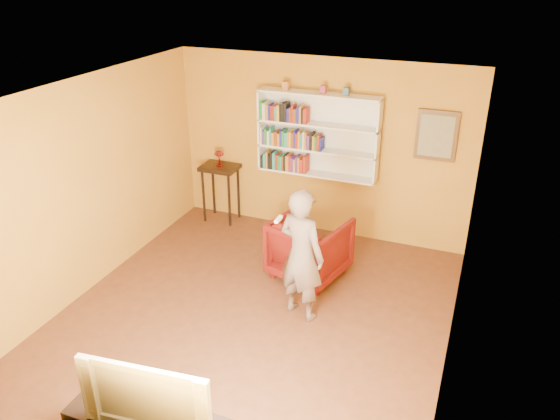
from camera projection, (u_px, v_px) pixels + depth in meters
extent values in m
cube|color=#4E2A19|center=(254.00, 320.00, 6.65)|extent=(5.30, 5.80, 0.12)
cube|color=#B37B21|center=(321.00, 148.00, 8.16)|extent=(5.30, 0.04, 2.70)
cube|color=#B37B21|center=(107.00, 359.00, 3.93)|extent=(5.30, 0.04, 2.70)
cube|color=#B37B21|center=(86.00, 187.00, 6.80)|extent=(0.04, 5.80, 2.70)
cube|color=#B37B21|center=(464.00, 254.00, 5.29)|extent=(0.04, 5.80, 2.70)
cube|color=white|center=(248.00, 93.00, 5.45)|extent=(5.30, 5.80, 0.06)
cube|color=white|center=(320.00, 133.00, 8.02)|extent=(1.80, 0.03, 1.20)
cube|color=white|center=(262.00, 128.00, 8.21)|extent=(0.03, 0.28, 1.20)
cube|color=white|center=(378.00, 142.00, 7.62)|extent=(0.03, 0.28, 1.20)
cube|color=white|center=(317.00, 174.00, 8.17)|extent=(1.80, 0.28, 0.03)
cube|color=white|center=(317.00, 149.00, 8.01)|extent=(1.80, 0.28, 0.03)
cube|color=white|center=(318.00, 124.00, 7.84)|extent=(1.80, 0.28, 0.03)
cube|color=white|center=(319.00, 94.00, 7.66)|extent=(1.80, 0.28, 0.03)
cube|color=black|center=(264.00, 160.00, 8.36)|extent=(0.04, 0.16, 0.20)
cube|color=teal|center=(266.00, 160.00, 8.34)|extent=(0.04, 0.17, 0.23)
cube|color=#B87724|center=(268.00, 159.00, 8.32)|extent=(0.03, 0.16, 0.27)
cube|color=black|center=(270.00, 161.00, 8.31)|extent=(0.03, 0.15, 0.22)
cube|color=black|center=(273.00, 160.00, 8.30)|extent=(0.03, 0.18, 0.26)
cube|color=teal|center=(275.00, 160.00, 8.27)|extent=(0.04, 0.15, 0.27)
cube|color=maroon|center=(278.00, 161.00, 8.28)|extent=(0.03, 0.19, 0.24)
cube|color=#1D8330|center=(280.00, 162.00, 8.25)|extent=(0.03, 0.14, 0.23)
cube|color=teal|center=(283.00, 162.00, 8.26)|extent=(0.02, 0.19, 0.22)
cube|color=brown|center=(284.00, 163.00, 8.24)|extent=(0.03, 0.15, 0.22)
cube|color=black|center=(286.00, 162.00, 8.23)|extent=(0.03, 0.18, 0.25)
cube|color=#B87724|center=(289.00, 162.00, 8.22)|extent=(0.04, 0.18, 0.24)
cube|color=maroon|center=(291.00, 162.00, 8.20)|extent=(0.03, 0.16, 0.25)
cube|color=#532B81|center=(293.00, 164.00, 8.19)|extent=(0.04, 0.15, 0.22)
cube|color=gold|center=(295.00, 165.00, 8.18)|extent=(0.02, 0.14, 0.20)
cube|color=#532B81|center=(298.00, 164.00, 8.17)|extent=(0.03, 0.17, 0.24)
cube|color=#B87724|center=(300.00, 164.00, 8.15)|extent=(0.03, 0.16, 0.24)
cube|color=maroon|center=(302.00, 165.00, 8.14)|extent=(0.04, 0.14, 0.22)
cube|color=maroon|center=(306.00, 164.00, 8.13)|extent=(0.04, 0.18, 0.27)
cube|color=silver|center=(263.00, 134.00, 8.20)|extent=(0.02, 0.19, 0.26)
cube|color=#532B81|center=(265.00, 136.00, 8.19)|extent=(0.04, 0.17, 0.21)
cube|color=#1D8330|center=(267.00, 136.00, 8.16)|extent=(0.03, 0.14, 0.24)
cube|color=silver|center=(270.00, 137.00, 8.16)|extent=(0.03, 0.16, 0.21)
cube|color=teal|center=(272.00, 136.00, 8.14)|extent=(0.03, 0.16, 0.26)
cube|color=#B87724|center=(275.00, 138.00, 8.14)|extent=(0.04, 0.18, 0.20)
cube|color=brown|center=(278.00, 137.00, 8.12)|extent=(0.04, 0.18, 0.22)
cube|color=#B87724|center=(280.00, 139.00, 8.11)|extent=(0.04, 0.17, 0.19)
cube|color=#202093|center=(283.00, 137.00, 8.09)|extent=(0.03, 0.18, 0.24)
cube|color=#1D8330|center=(285.00, 138.00, 8.08)|extent=(0.03, 0.17, 0.24)
cube|color=teal|center=(287.00, 139.00, 8.07)|extent=(0.04, 0.18, 0.21)
cube|color=#B87724|center=(290.00, 139.00, 8.06)|extent=(0.03, 0.19, 0.23)
cube|color=gold|center=(291.00, 139.00, 8.03)|extent=(0.02, 0.15, 0.24)
cube|color=brown|center=(294.00, 139.00, 8.04)|extent=(0.04, 0.19, 0.23)
cube|color=#202093|center=(296.00, 138.00, 8.01)|extent=(0.02, 0.17, 0.26)
cube|color=maroon|center=(298.00, 140.00, 8.00)|extent=(0.03, 0.15, 0.22)
cube|color=#B87724|center=(300.00, 139.00, 7.98)|extent=(0.03, 0.16, 0.26)
cube|color=teal|center=(303.00, 140.00, 7.98)|extent=(0.02, 0.16, 0.24)
cube|color=silver|center=(304.00, 140.00, 7.95)|extent=(0.02, 0.14, 0.26)
cube|color=#B87724|center=(306.00, 140.00, 7.95)|extent=(0.03, 0.14, 0.25)
cube|color=#532B81|center=(309.00, 142.00, 7.95)|extent=(0.04, 0.16, 0.22)
cube|color=black|center=(313.00, 141.00, 7.93)|extent=(0.03, 0.18, 0.25)
cube|color=#B87724|center=(315.00, 142.00, 7.93)|extent=(0.03, 0.18, 0.22)
cube|color=#1D8330|center=(317.00, 143.00, 7.91)|extent=(0.03, 0.16, 0.21)
cube|color=maroon|center=(319.00, 142.00, 7.89)|extent=(0.03, 0.16, 0.23)
cube|color=#202093|center=(322.00, 144.00, 7.90)|extent=(0.02, 0.18, 0.19)
cube|color=#1D8330|center=(263.00, 109.00, 8.03)|extent=(0.04, 0.17, 0.26)
cube|color=silver|center=(265.00, 111.00, 8.01)|extent=(0.04, 0.16, 0.24)
cube|color=#B87724|center=(268.00, 111.00, 8.00)|extent=(0.04, 0.16, 0.23)
cube|color=#202093|center=(271.00, 111.00, 7.99)|extent=(0.03, 0.18, 0.23)
cube|color=maroon|center=(273.00, 112.00, 7.98)|extent=(0.02, 0.16, 0.21)
cube|color=maroon|center=(275.00, 112.00, 7.97)|extent=(0.03, 0.18, 0.22)
cube|color=teal|center=(277.00, 113.00, 7.95)|extent=(0.03, 0.15, 0.22)
cube|color=gold|center=(280.00, 112.00, 7.95)|extent=(0.03, 0.19, 0.23)
cube|color=black|center=(282.00, 112.00, 7.92)|extent=(0.02, 0.15, 0.26)
cube|color=black|center=(284.00, 111.00, 7.92)|extent=(0.04, 0.18, 0.27)
cube|color=black|center=(287.00, 112.00, 7.90)|extent=(0.04, 0.18, 0.27)
cube|color=#202093|center=(289.00, 114.00, 7.90)|extent=(0.03, 0.17, 0.20)
cube|color=brown|center=(292.00, 114.00, 7.88)|extent=(0.03, 0.16, 0.22)
cube|color=maroon|center=(294.00, 113.00, 7.87)|extent=(0.02, 0.18, 0.26)
cube|color=brown|center=(296.00, 115.00, 7.85)|extent=(0.04, 0.14, 0.20)
cube|color=#202093|center=(300.00, 114.00, 7.85)|extent=(0.04, 0.18, 0.23)
cube|color=#B87724|center=(302.00, 114.00, 7.83)|extent=(0.03, 0.19, 0.25)
cube|color=black|center=(304.00, 116.00, 7.82)|extent=(0.03, 0.17, 0.21)
cube|color=maroon|center=(306.00, 115.00, 7.81)|extent=(0.04, 0.18, 0.23)
cube|color=#BC7335|center=(286.00, 86.00, 7.79)|extent=(0.09, 0.09, 0.12)
cube|color=#A03554|center=(323.00, 89.00, 7.61)|extent=(0.08, 0.08, 0.11)
cube|color=#415D6D|center=(346.00, 91.00, 7.49)|extent=(0.08, 0.08, 0.11)
cube|color=#513417|center=(436.00, 136.00, 7.39)|extent=(0.55, 0.04, 0.70)
cube|color=gray|center=(436.00, 136.00, 7.37)|extent=(0.45, 0.02, 0.58)
cylinder|color=black|center=(204.00, 196.00, 8.79)|extent=(0.04, 0.04, 0.88)
cylinder|color=black|center=(229.00, 201.00, 8.63)|extent=(0.04, 0.04, 0.88)
cylinder|color=black|center=(213.00, 189.00, 9.07)|extent=(0.04, 0.04, 0.88)
cylinder|color=black|center=(238.00, 193.00, 8.92)|extent=(0.04, 0.04, 0.88)
cube|color=black|center=(220.00, 168.00, 8.65)|extent=(0.58, 0.44, 0.06)
cylinder|color=maroon|center=(220.00, 165.00, 8.63)|extent=(0.11, 0.11, 0.02)
cylinder|color=maroon|center=(219.00, 161.00, 8.60)|extent=(0.03, 0.03, 0.13)
ellipsoid|color=maroon|center=(219.00, 154.00, 8.55)|extent=(0.14, 0.14, 0.09)
cylinder|color=#FDDDAD|center=(223.00, 155.00, 8.53)|extent=(0.01, 0.01, 0.11)
cylinder|color=#FDDDAD|center=(224.00, 154.00, 8.57)|extent=(0.01, 0.01, 0.11)
cylinder|color=#FDDDAD|center=(223.00, 153.00, 8.60)|extent=(0.01, 0.01, 0.11)
cylinder|color=#FDDDAD|center=(221.00, 153.00, 8.62)|extent=(0.01, 0.01, 0.11)
cylinder|color=#FDDDAD|center=(218.00, 153.00, 8.62)|extent=(0.01, 0.01, 0.11)
cylinder|color=#FDDDAD|center=(216.00, 153.00, 8.59)|extent=(0.01, 0.01, 0.11)
cylinder|color=#FDDDAD|center=(215.00, 154.00, 8.56)|extent=(0.01, 0.01, 0.11)
cylinder|color=#FDDDAD|center=(215.00, 155.00, 8.52)|extent=(0.01, 0.01, 0.11)
cylinder|color=#FDDDAD|center=(216.00, 155.00, 8.50)|extent=(0.01, 0.01, 0.11)
cylinder|color=#FDDDAD|center=(219.00, 156.00, 8.49)|extent=(0.01, 0.01, 0.11)
cylinder|color=#FDDDAD|center=(221.00, 155.00, 8.50)|extent=(0.01, 0.01, 0.11)
imported|color=#4C0506|center=(310.00, 247.00, 7.32)|extent=(1.09, 1.10, 0.83)
imported|color=brown|center=(301.00, 255.00, 6.33)|extent=(0.69, 0.56, 1.64)
cube|color=white|center=(278.00, 219.00, 5.96)|extent=(0.04, 0.15, 0.04)
imported|color=black|center=(151.00, 390.00, 4.31)|extent=(1.11, 0.26, 0.63)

